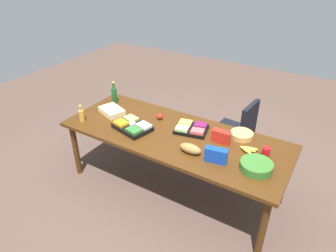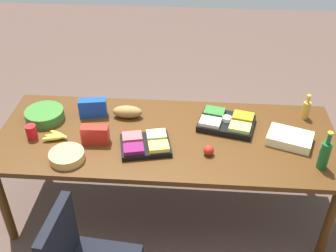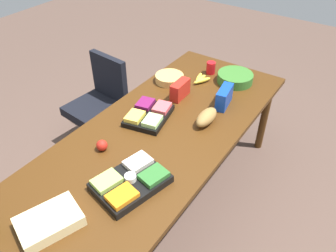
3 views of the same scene
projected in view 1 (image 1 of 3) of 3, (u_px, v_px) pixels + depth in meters
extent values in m
plane|color=brown|center=(173.00, 186.00, 3.81)|extent=(10.00, 10.00, 0.00)
cube|color=#46280E|center=(174.00, 135.00, 3.43)|extent=(2.59, 1.01, 0.04)
cylinder|color=#46280E|center=(76.00, 149.00, 3.86)|extent=(0.07, 0.07, 0.74)
cylinder|color=#46280E|center=(263.00, 228.00, 2.77)|extent=(0.07, 0.07, 0.74)
cylinder|color=#46280E|center=(118.00, 122.00, 4.47)|extent=(0.07, 0.07, 0.74)
cylinder|color=#46280E|center=(285.00, 178.00, 3.38)|extent=(0.07, 0.07, 0.74)
cylinder|color=gray|center=(229.00, 154.00, 4.36)|extent=(0.56, 0.56, 0.05)
cylinder|color=gray|center=(230.00, 143.00, 4.26)|extent=(0.06, 0.06, 0.35)
cube|color=black|center=(232.00, 132.00, 4.17)|extent=(0.52, 0.52, 0.09)
cube|color=black|center=(249.00, 120.00, 3.92)|extent=(0.10, 0.44, 0.44)
cube|color=black|center=(191.00, 130.00, 3.46)|extent=(0.41, 0.35, 0.04)
cube|color=#ACDC84|center=(182.00, 128.00, 3.41)|extent=(0.16, 0.14, 0.03)
cube|color=#DD5055|center=(198.00, 131.00, 3.35)|extent=(0.16, 0.14, 0.03)
cube|color=#F8D64C|center=(186.00, 123.00, 3.52)|extent=(0.16, 0.14, 0.03)
cube|color=#6A164B|center=(201.00, 125.00, 3.47)|extent=(0.16, 0.14, 0.03)
sphere|color=red|center=(160.00, 117.00, 3.69)|extent=(0.10, 0.10, 0.08)
cylinder|color=red|center=(266.00, 152.00, 3.00)|extent=(0.10, 0.10, 0.11)
cylinder|color=gold|center=(82.00, 116.00, 3.63)|extent=(0.07, 0.07, 0.14)
cylinder|color=gold|center=(80.00, 108.00, 3.58)|extent=(0.03, 0.03, 0.06)
cylinder|color=gold|center=(80.00, 106.00, 3.56)|extent=(0.03, 0.03, 0.01)
cube|color=beige|center=(112.00, 111.00, 3.82)|extent=(0.38, 0.31, 0.07)
cylinder|color=#165223|center=(114.00, 96.00, 4.06)|extent=(0.09, 0.09, 0.21)
cylinder|color=#165223|center=(113.00, 86.00, 3.99)|extent=(0.04, 0.04, 0.08)
cylinder|color=gold|center=(113.00, 82.00, 3.97)|extent=(0.05, 0.05, 0.01)
cube|color=black|center=(132.00, 127.00, 3.49)|extent=(0.48, 0.39, 0.05)
cube|color=orange|center=(121.00, 123.00, 3.49)|extent=(0.18, 0.15, 0.03)
cube|color=#2E6A2C|center=(134.00, 130.00, 3.35)|extent=(0.18, 0.15, 0.03)
cube|color=#A4CE5C|center=(131.00, 119.00, 3.59)|extent=(0.18, 0.15, 0.03)
cube|color=silver|center=(144.00, 125.00, 3.45)|extent=(0.18, 0.15, 0.03)
cylinder|color=white|center=(132.00, 124.00, 3.47)|extent=(0.08, 0.08, 0.04)
ellipsoid|color=olive|center=(190.00, 149.00, 3.07)|extent=(0.24, 0.11, 0.10)
cube|color=red|center=(221.00, 137.00, 3.23)|extent=(0.20, 0.09, 0.14)
cylinder|color=#346D28|center=(256.00, 166.00, 2.84)|extent=(0.37, 0.37, 0.08)
cube|color=#123EAC|center=(216.00, 155.00, 2.93)|extent=(0.23, 0.12, 0.15)
ellipsoid|color=yellow|center=(246.00, 150.00, 3.09)|extent=(0.17, 0.11, 0.04)
ellipsoid|color=#D6D43C|center=(248.00, 149.00, 3.10)|extent=(0.17, 0.04, 0.04)
ellipsoid|color=yellow|center=(250.00, 149.00, 3.12)|extent=(0.17, 0.08, 0.04)
cylinder|color=tan|center=(242.00, 135.00, 3.34)|extent=(0.27, 0.27, 0.06)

